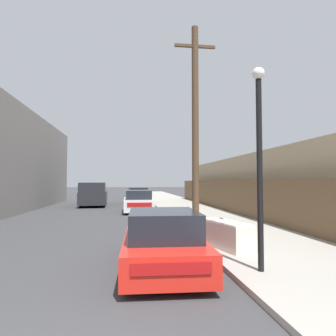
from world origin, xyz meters
name	(u,v)px	position (x,y,z in m)	size (l,w,h in m)	color
sidewalk_curb	(178,204)	(5.30, 23.50, 0.06)	(4.20, 63.00, 0.12)	#9E998E
discarded_fridge	(227,234)	(3.84, 6.13, 0.48)	(1.02, 1.88, 0.75)	silver
parked_sports_car_red	(162,241)	(1.91, 4.91, 0.59)	(1.85, 4.24, 1.30)	red
car_parked_mid	(138,202)	(1.74, 17.39, 0.65)	(1.84, 4.05, 1.40)	silver
car_parked_far	(138,196)	(1.91, 25.06, 0.67)	(2.06, 4.27, 1.43)	#5B1E19
pickup_truck	(94,194)	(-1.68, 22.78, 0.94)	(2.27, 5.90, 1.88)	#232328
utility_pole	(195,122)	(3.98, 10.61, 4.54)	(1.80, 0.29, 8.60)	#4C3826
street_lamp	(259,150)	(3.83, 3.95, 2.60)	(0.26, 0.26, 4.22)	black
wooden_fence	(232,196)	(7.25, 15.29, 1.09)	(0.08, 30.44, 1.93)	brown
building_right_house	(283,184)	(10.94, 16.17, 1.78)	(6.00, 21.26, 3.56)	tan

